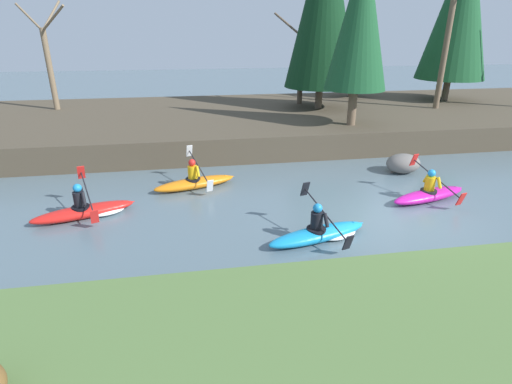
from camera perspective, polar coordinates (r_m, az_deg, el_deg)
The scene contains 14 objects.
ground_plane at distance 11.68m, azimuth 18.55°, elevation -3.56°, with size 90.00×90.00×0.00m, color slate.
riverbank_far at distance 20.96m, azimuth 5.43°, elevation 10.25°, with size 44.00×10.66×1.03m.
conifer_tree_far_left at distance 21.16m, azimuth 9.75°, elevation 25.36°, with size 3.59×3.59×9.05m.
conifer_tree_left at distance 17.47m, azimuth 14.68°, elevation 22.89°, with size 2.52×2.52×6.97m.
conifer_tree_mid_left at distance 25.15m, azimuth 14.37°, elevation 23.33°, with size 2.42×2.42×8.05m.
conifer_tree_centre at distance 25.83m, azimuth 27.21°, elevation 22.52°, with size 3.70×3.70×8.67m.
bare_tree_upstream at distance 22.99m, azimuth -27.47°, elevation 16.45°, with size 2.87×2.83×5.14m.
bare_tree_mid_upstream at distance 22.40m, azimuth 6.46°, elevation 18.14°, with size 2.67×2.64×4.76m.
bare_tree_mid_downstream at distance 22.88m, azimuth 25.57°, elevation 18.92°, with size 3.83×3.78×6.97m.
kayaker_lead at distance 13.22m, azimuth 23.58°, elevation -0.21°, with size 2.78×2.04×1.20m.
kayaker_middle at distance 10.05m, azimuth 9.36°, elevation -5.71°, with size 2.77×2.04×1.20m.
kayaker_trailing at distance 13.21m, azimuth -8.66°, elevation 1.47°, with size 2.76×2.03×1.20m.
kayaker_far_back at distance 12.03m, azimuth -22.89°, elevation -2.39°, with size 2.75×2.01×1.20m.
boulder_midstream at distance 15.40m, azimuth 20.28°, elevation 3.85°, with size 1.23×0.96×0.70m.
Camera 1 is at (-5.30, -9.19, 4.87)m, focal length 28.00 mm.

